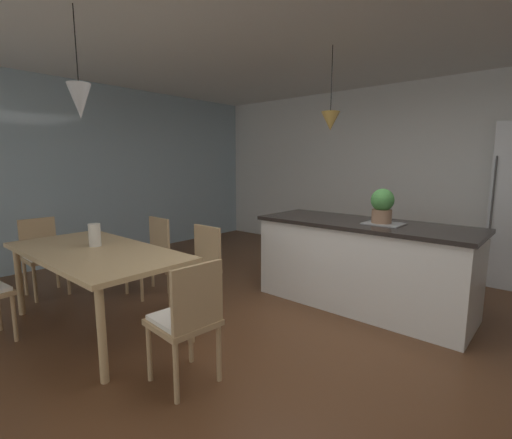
{
  "coord_description": "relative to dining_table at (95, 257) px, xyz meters",
  "views": [
    {
      "loc": [
        1.55,
        -2.51,
        1.5
      ],
      "look_at": [
        -0.93,
        0.32,
        0.91
      ],
      "focal_mm": 25.29,
      "sensor_mm": 36.0,
      "label": 1
    }
  ],
  "objects": [
    {
      "name": "chair_window_end",
      "position": [
        -1.31,
        0.0,
        -0.19
      ],
      "size": [
        0.41,
        0.41,
        0.87
      ],
      "color": "tan",
      "rests_on": "ground_plane"
    },
    {
      "name": "chair_kitchen_end",
      "position": [
        1.31,
        -0.0,
        -0.19
      ],
      "size": [
        0.43,
        0.43,
        0.87
      ],
      "color": "tan",
      "rests_on": "ground_plane"
    },
    {
      "name": "kitchen_island",
      "position": [
        1.58,
        2.07,
        -0.21
      ],
      "size": [
        2.18,
        0.83,
        0.91
      ],
      "color": "white",
      "rests_on": "ground_plane"
    },
    {
      "name": "potted_plant_on_island",
      "position": [
        1.77,
        2.07,
        0.42
      ],
      "size": [
        0.22,
        0.22,
        0.35
      ],
      "color": "#8C664C",
      "rests_on": "kitchen_island"
    },
    {
      "name": "wall_back_kitchen",
      "position": [
        1.61,
        4.36,
        0.68
      ],
      "size": [
        10.0,
        0.12,
        2.7
      ],
      "primitive_type": "cube",
      "color": "white",
      "rests_on": "ground_plane"
    },
    {
      "name": "chair_far_right",
      "position": [
        0.42,
        0.83,
        -0.19
      ],
      "size": [
        0.4,
        0.4,
        0.87
      ],
      "color": "tan",
      "rests_on": "ground_plane"
    },
    {
      "name": "chair_far_left",
      "position": [
        -0.42,
        0.83,
        -0.19
      ],
      "size": [
        0.41,
        0.41,
        0.87
      ],
      "color": "tan",
      "rests_on": "ground_plane"
    },
    {
      "name": "vase_on_dining_table",
      "position": [
        -0.13,
        0.07,
        0.17
      ],
      "size": [
        0.11,
        0.11,
        0.21
      ],
      "color": "silver",
      "rests_on": "dining_table"
    },
    {
      "name": "ground_plane",
      "position": [
        1.61,
        1.1,
        -0.69
      ],
      "size": [
        10.0,
        8.4,
        0.04
      ],
      "primitive_type": "cube",
      "color": "brown"
    },
    {
      "name": "pendant_over_island_main",
      "position": [
        1.16,
        2.07,
        1.27
      ],
      "size": [
        0.2,
        0.2,
        0.86
      ],
      "color": "black"
    },
    {
      "name": "window_wall_left_glazing",
      "position": [
        -2.45,
        1.1,
        0.68
      ],
      "size": [
        0.06,
        8.4,
        2.7
      ],
      "primitive_type": "cube",
      "color": "#9EB7C6",
      "rests_on": "ground_plane"
    },
    {
      "name": "dining_table",
      "position": [
        0.0,
        0.0,
        0.0
      ],
      "size": [
        1.88,
        0.91,
        0.73
      ],
      "color": "tan",
      "rests_on": "ground_plane"
    },
    {
      "name": "pendant_over_table",
      "position": [
        0.16,
        -0.1,
        1.32
      ],
      "size": [
        0.18,
        0.18,
        0.85
      ],
      "color": "black"
    }
  ]
}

